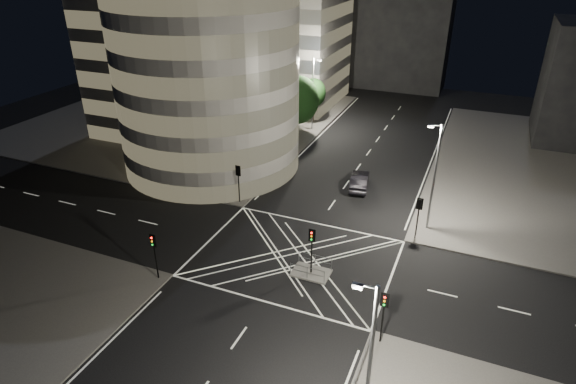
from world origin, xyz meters
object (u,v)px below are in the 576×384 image
at_px(street_lamp_right_far, 434,175).
at_px(street_lamp_right_near, 369,362).
at_px(central_island, 311,273).
at_px(traffic_signal_fl, 238,177).
at_px(street_lamp_left_near, 255,134).
at_px(street_lamp_left_far, 313,92).
at_px(traffic_signal_island, 312,243).
at_px(traffic_signal_nl, 154,248).
at_px(sedan, 360,181).
at_px(traffic_signal_fr, 419,211).
at_px(traffic_signal_nr, 384,308).

distance_m(street_lamp_right_far, street_lamp_right_near, 23.00).
height_order(central_island, traffic_signal_fl, traffic_signal_fl).
xyz_separation_m(street_lamp_left_near, street_lamp_left_far, (0.00, 18.00, 0.00)).
distance_m(traffic_signal_fl, street_lamp_right_far, 18.55).
relative_size(traffic_signal_island, street_lamp_left_far, 0.40).
height_order(traffic_signal_nl, street_lamp_right_far, street_lamp_right_far).
relative_size(street_lamp_right_near, sedan, 1.96).
distance_m(street_lamp_left_near, street_lamp_right_far, 19.11).
xyz_separation_m(traffic_signal_fl, traffic_signal_nl, (0.00, -13.60, 0.00)).
relative_size(street_lamp_left_near, street_lamp_right_far, 1.00).
bearing_deg(traffic_signal_fr, traffic_signal_fl, 180.00).
bearing_deg(traffic_signal_island, street_lamp_left_far, 109.95).
relative_size(traffic_signal_fl, street_lamp_left_near, 0.40).
relative_size(central_island, street_lamp_left_far, 0.30).
relative_size(street_lamp_left_near, sedan, 1.96).
bearing_deg(street_lamp_left_far, traffic_signal_fr, -51.83).
distance_m(traffic_signal_nl, street_lamp_left_near, 18.99).
height_order(street_lamp_left_far, street_lamp_right_far, same).
bearing_deg(central_island, street_lamp_left_far, 109.95).
height_order(street_lamp_right_far, sedan, street_lamp_right_far).
bearing_deg(traffic_signal_fr, traffic_signal_island, -129.33).
relative_size(street_lamp_left_far, street_lamp_right_far, 1.00).
distance_m(street_lamp_right_far, sedan, 10.93).
relative_size(traffic_signal_fl, sedan, 0.78).
bearing_deg(traffic_signal_fr, street_lamp_right_far, 73.89).
bearing_deg(sedan, traffic_signal_nr, 98.53).
bearing_deg(street_lamp_left_near, central_island, -49.73).
xyz_separation_m(central_island, traffic_signal_island, (0.00, 0.00, 2.84)).
height_order(central_island, traffic_signal_nl, traffic_signal_nl).
distance_m(traffic_signal_fr, street_lamp_right_near, 20.97).
bearing_deg(street_lamp_right_far, traffic_signal_nl, -139.09).
height_order(traffic_signal_nl, street_lamp_left_near, street_lamp_left_near).
distance_m(central_island, traffic_signal_fl, 13.91).
xyz_separation_m(traffic_signal_fl, street_lamp_right_far, (18.24, 2.20, 2.63)).
bearing_deg(central_island, traffic_signal_fl, 142.46).
bearing_deg(traffic_signal_nr, traffic_signal_fr, 90.00).
relative_size(traffic_signal_nr, street_lamp_left_far, 0.40).
height_order(traffic_signal_fl, traffic_signal_nr, same).
distance_m(street_lamp_left_far, sedan, 19.26).
bearing_deg(central_island, street_lamp_left_near, 130.27).
xyz_separation_m(traffic_signal_nr, sedan, (-7.30, 21.66, -2.07)).
bearing_deg(traffic_signal_island, central_island, 0.00).
relative_size(traffic_signal_fl, traffic_signal_nl, 1.00).
relative_size(street_lamp_right_far, street_lamp_right_near, 1.00).
distance_m(traffic_signal_nl, traffic_signal_fr, 22.24).
distance_m(traffic_signal_island, street_lamp_right_far, 13.13).
bearing_deg(street_lamp_right_far, traffic_signal_nr, -92.30).
distance_m(traffic_signal_nr, street_lamp_left_far, 41.15).
bearing_deg(traffic_signal_island, traffic_signal_fr, 50.67).
relative_size(central_island, traffic_signal_fr, 0.75).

